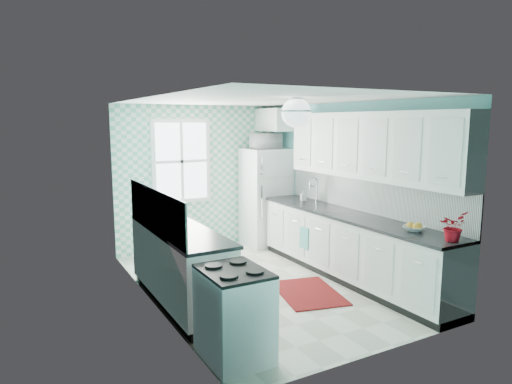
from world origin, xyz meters
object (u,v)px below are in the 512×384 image
potted_plant (453,226)px  microwave (266,141)px  sink (308,203)px  fruit_bowl (414,228)px  stove (234,313)px  fridge (266,197)px  ceiling_light (296,113)px

potted_plant → microwave: size_ratio=0.66×
sink → fruit_bowl: sink is taller
sink → fruit_bowl: bearing=-89.6°
stove → microwave: (2.31, 3.39, 1.43)m
sink → potted_plant: size_ratio=1.63×
fruit_bowl → microwave: microwave is taller
sink → microwave: bearing=95.1°
stove → sink: sink is taller
stove → potted_plant: bearing=-13.1°
fridge → sink: size_ratio=3.27×
fridge → sink: 1.20m
fridge → stove: fridge is taller
potted_plant → stove: bearing=168.8°
fruit_bowl → sink: bearing=89.9°
sink → fridge: bearing=95.1°
fruit_bowl → microwave: 3.47m
stove → microwave: size_ratio=1.72×
ceiling_light → potted_plant: 2.13m
sink → potted_plant: sink is taller
potted_plant → microwave: 3.95m
stove → sink: 3.30m
fruit_bowl → stove: bearing=-178.9°
sink → microwave: microwave is taller
stove → sink: (2.40, 2.20, 0.49)m
fridge → potted_plant: (0.09, -3.87, 0.23)m
ceiling_light → microwave: bearing=66.9°
stove → sink: bearing=40.6°
stove → sink: size_ratio=1.60×
fridge → stove: 4.13m
fruit_bowl → fridge: bearing=91.5°
sink → potted_plant: (-0.00, -2.68, 0.17)m
ceiling_light → sink: size_ratio=0.66×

